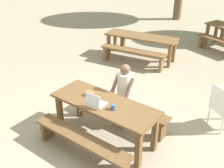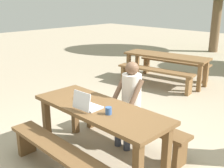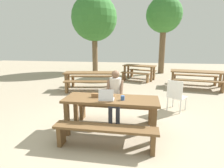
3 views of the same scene
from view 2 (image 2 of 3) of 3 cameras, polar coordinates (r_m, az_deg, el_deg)
ground_plane at (r=3.95m, az=-2.45°, el=-15.21°), size 30.00×30.00×0.00m
picnic_table_front at (r=3.64m, az=-2.58°, el=-6.48°), size 1.96×0.73×0.78m
bench_near at (r=3.45m, az=-10.46°, el=-14.34°), size 1.90×0.30×0.43m
bench_far at (r=4.19m, az=3.89°, el=-8.13°), size 1.90×0.30×0.43m
laptop at (r=3.52m, az=-5.30°, el=-4.23°), size 0.31×0.29×0.24m
small_pouch at (r=3.83m, az=-5.80°, el=-2.66°), size 0.16×0.08×0.09m
coffee_mug at (r=3.35m, az=-0.73°, el=-5.53°), size 0.08×0.08×0.09m
person_seated at (r=4.01m, az=3.62°, el=-3.07°), size 0.39×0.40×1.27m
picnic_table_rear at (r=7.27m, az=11.02°, el=5.04°), size 2.24×0.99×0.73m
bench_rear_south at (r=6.82m, az=8.77°, el=2.12°), size 1.97×0.61×0.47m
bench_rear_north at (r=7.85m, az=12.75°, el=3.90°), size 1.97×0.61×0.47m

